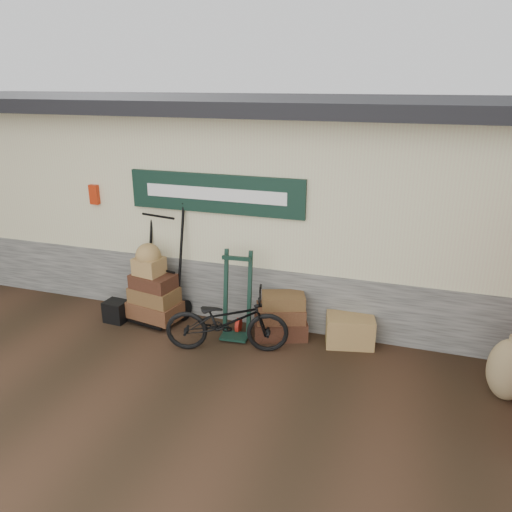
% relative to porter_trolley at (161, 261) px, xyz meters
% --- Properties ---
extents(ground, '(80.00, 80.00, 0.00)m').
position_rel_porter_trolley_xyz_m(ground, '(1.12, -0.78, -0.92)').
color(ground, black).
rests_on(ground, ground).
extents(station_building, '(14.40, 4.10, 3.20)m').
position_rel_porter_trolley_xyz_m(station_building, '(1.12, 1.96, 0.70)').
color(station_building, '#4C4C47').
rests_on(station_building, ground).
extents(porter_trolley, '(1.03, 0.84, 1.83)m').
position_rel_porter_trolley_xyz_m(porter_trolley, '(0.00, 0.00, 0.00)').
color(porter_trolley, black).
rests_on(porter_trolley, ground).
extents(green_barrow, '(0.48, 0.41, 1.25)m').
position_rel_porter_trolley_xyz_m(green_barrow, '(1.27, -0.20, -0.29)').
color(green_barrow, black).
rests_on(green_barrow, ground).
extents(suitcase_stack, '(0.85, 0.69, 0.65)m').
position_rel_porter_trolley_xyz_m(suitcase_stack, '(1.86, -0.03, -0.59)').
color(suitcase_stack, '#371E11').
rests_on(suitcase_stack, ground).
extents(wicker_hamper, '(0.72, 0.55, 0.42)m').
position_rel_porter_trolley_xyz_m(wicker_hamper, '(2.83, 0.04, -0.71)').
color(wicker_hamper, brown).
rests_on(wicker_hamper, ground).
extents(black_trunk, '(0.34, 0.30, 0.32)m').
position_rel_porter_trolley_xyz_m(black_trunk, '(-0.62, -0.36, -0.75)').
color(black_trunk, black).
rests_on(black_trunk, ground).
extents(bicycle, '(1.00, 1.74, 0.96)m').
position_rel_porter_trolley_xyz_m(bicycle, '(1.29, -0.63, -0.44)').
color(bicycle, black).
rests_on(bicycle, ground).
extents(burlap_sack_left, '(0.58, 0.53, 0.76)m').
position_rel_porter_trolley_xyz_m(burlap_sack_left, '(4.70, -0.66, -0.54)').
color(burlap_sack_left, olive).
rests_on(burlap_sack_left, ground).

